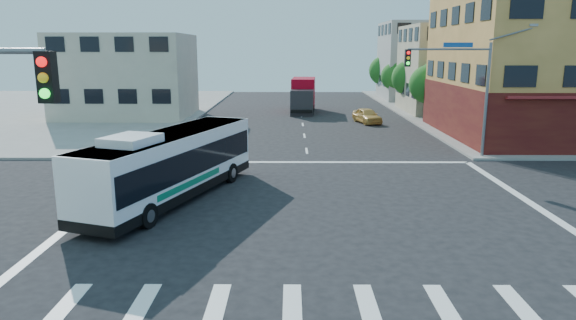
{
  "coord_description": "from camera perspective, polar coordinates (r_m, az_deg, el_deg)",
  "views": [
    {
      "loc": [
        -1.04,
        -20.38,
        6.65
      ],
      "look_at": [
        -1.18,
        2.77,
        1.6
      ],
      "focal_mm": 32.0,
      "sensor_mm": 36.0,
      "label": 1
    }
  ],
  "objects": [
    {
      "name": "street_tree_b",
      "position": [
        57.85,
        13.44,
        9.1
      ],
      "size": [
        3.8,
        3.8,
        5.79
      ],
      "color": "#332312",
      "rests_on": "ground"
    },
    {
      "name": "box_truck",
      "position": [
        54.84,
        1.7,
        7.13
      ],
      "size": [
        2.79,
        8.0,
        3.54
      ],
      "rotation": [
        0.0,
        0.0,
        -0.06
      ],
      "color": "#242328",
      "rests_on": "ground"
    },
    {
      "name": "building_west",
      "position": [
        52.9,
        -17.45,
        8.88
      ],
      "size": [
        12.06,
        10.06,
        8.0
      ],
      "color": "beige",
      "rests_on": "ground"
    },
    {
      "name": "street_tree_c",
      "position": [
        65.67,
        11.87,
        9.26
      ],
      "size": [
        3.4,
        3.4,
        5.29
      ],
      "color": "#332312",
      "rests_on": "ground"
    },
    {
      "name": "ground",
      "position": [
        21.46,
        3.12,
        -5.77
      ],
      "size": [
        120.0,
        120.0,
        0.0
      ],
      "primitive_type": "plane",
      "color": "black",
      "rests_on": "ground"
    },
    {
      "name": "building_east_near",
      "position": [
        57.31,
        18.94,
        9.5
      ],
      "size": [
        12.06,
        10.06,
        9.0
      ],
      "color": "#BCB090",
      "rests_on": "ground"
    },
    {
      "name": "signal_mast_ne",
      "position": [
        32.65,
        18.62,
        8.74
      ],
      "size": [
        7.91,
        1.13,
        8.07
      ],
      "color": "slate",
      "rests_on": "ground"
    },
    {
      "name": "parked_car",
      "position": [
        47.25,
        8.77,
        4.9
      ],
      "size": [
        2.58,
        4.28,
        1.36
      ],
      "primitive_type": "imported",
      "rotation": [
        0.0,
        0.0,
        0.26
      ],
      "color": "gold",
      "rests_on": "ground"
    },
    {
      "name": "street_tree_a",
      "position": [
        50.1,
        15.48,
        8.36
      ],
      "size": [
        3.6,
        3.6,
        5.53
      ],
      "color": "#332312",
      "rests_on": "ground"
    },
    {
      "name": "building_east_far",
      "position": [
        70.71,
        15.37,
        10.54
      ],
      "size": [
        12.06,
        10.06,
        10.0
      ],
      "color": "gray",
      "rests_on": "ground"
    },
    {
      "name": "transit_bus",
      "position": [
        23.3,
        -12.77,
        -0.43
      ],
      "size": [
        5.97,
        11.49,
        3.35
      ],
      "rotation": [
        0.0,
        0.0,
        -0.33
      ],
      "color": "black",
      "rests_on": "ground"
    },
    {
      "name": "street_tree_d",
      "position": [
        73.51,
        10.65,
        9.93
      ],
      "size": [
        4.0,
        4.0,
        6.03
      ],
      "color": "#332312",
      "rests_on": "ground"
    },
    {
      "name": "corner_building_ne",
      "position": [
        44.19,
        29.22,
        9.78
      ],
      "size": [
        18.1,
        15.44,
        14.0
      ],
      "color": "#DA9C4E",
      "rests_on": "ground"
    }
  ]
}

